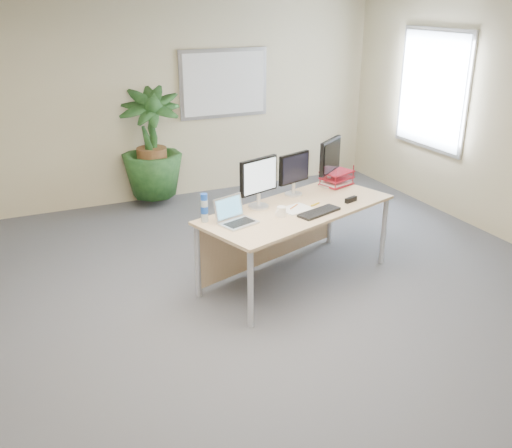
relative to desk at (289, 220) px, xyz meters
name	(u,v)px	position (x,y,z in m)	size (l,w,h in m)	color
floor	(267,345)	(-0.74, -1.07, -0.61)	(8.00, 8.00, 0.00)	#494A4F
back_wall	(140,104)	(-0.74, 2.93, 0.74)	(7.00, 0.04, 2.70)	#C7B58C
whiteboard	(224,83)	(0.46, 2.90, 0.94)	(1.30, 0.04, 0.95)	#A3A3A8
window	(432,90)	(2.72, 1.23, 0.94)	(0.04, 1.30, 1.55)	#A3A3A8
desk	(289,220)	(0.00, 0.00, 0.00)	(2.17, 1.43, 0.77)	tan
floor_plant	(152,152)	(-0.70, 2.63, 0.14)	(0.84, 0.84, 1.50)	#133614
monitor_left	(259,180)	(-0.30, 0.06, 0.45)	(0.44, 0.20, 0.50)	silver
monitor_right	(294,171)	(0.18, 0.25, 0.42)	(0.39, 0.18, 0.45)	silver
monitor_dark	(330,160)	(0.67, 0.36, 0.46)	(0.40, 0.31, 0.52)	silver
laptop	(234,216)	(-0.67, -0.20, 0.22)	(0.39, 0.37, 0.23)	silver
keyboard	(319,212)	(0.15, -0.32, 0.18)	(0.46, 0.15, 0.03)	black
coffee_mug	(281,212)	(-0.21, -0.25, 0.21)	(0.13, 0.09, 0.10)	white
spiral_notebook	(296,209)	(0.00, -0.14, 0.17)	(0.29, 0.22, 0.01)	silver
orange_pen	(294,206)	(0.00, -0.10, 0.18)	(0.01, 0.01, 0.15)	orange
yellow_highlighter	(315,204)	(0.23, -0.11, 0.17)	(0.02, 0.02, 0.13)	gold
water_bottle	(204,208)	(-0.91, -0.07, 0.29)	(0.07, 0.07, 0.27)	#A9BCC6
letter_tray	(337,179)	(0.76, 0.35, 0.23)	(0.38, 0.33, 0.15)	maroon
stapler	(351,200)	(0.61, -0.18, 0.19)	(0.15, 0.04, 0.05)	black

